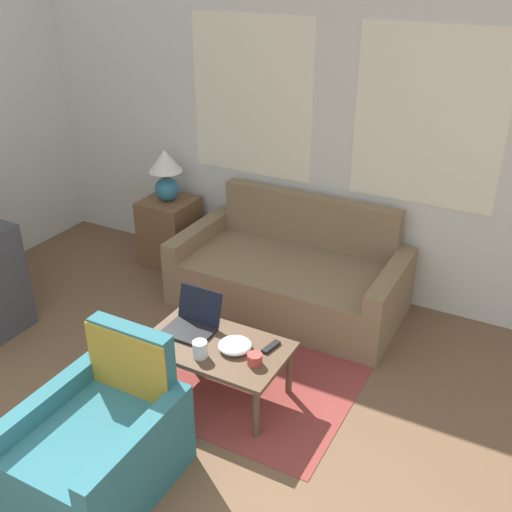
{
  "coord_description": "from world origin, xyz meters",
  "views": [
    {
      "loc": [
        1.57,
        -0.31,
        2.66
      ],
      "look_at": [
        -0.17,
        2.93,
        0.75
      ],
      "focal_mm": 42.0,
      "sensor_mm": 36.0,
      "label": 1
    }
  ],
  "objects_px": {
    "laptop": "(193,321)",
    "coffee_table": "(216,350)",
    "table_lamp": "(166,171)",
    "tv_remote": "(271,347)",
    "snack_bowl": "(235,345)",
    "couch": "(291,276)",
    "cup_yellow": "(255,359)",
    "cup_navy": "(200,349)",
    "armchair": "(102,444)"
  },
  "relations": [
    {
      "from": "armchair",
      "to": "snack_bowl",
      "type": "bearing_deg",
      "value": 71.53
    },
    {
      "from": "table_lamp",
      "to": "cup_yellow",
      "type": "distance_m",
      "value": 2.29
    },
    {
      "from": "laptop",
      "to": "snack_bowl",
      "type": "bearing_deg",
      "value": -10.51
    },
    {
      "from": "armchair",
      "to": "coffee_table",
      "type": "bearing_deg",
      "value": 79.07
    },
    {
      "from": "table_lamp",
      "to": "tv_remote",
      "type": "bearing_deg",
      "value": -37.03
    },
    {
      "from": "couch",
      "to": "armchair",
      "type": "height_order",
      "value": "couch"
    },
    {
      "from": "armchair",
      "to": "coffee_table",
      "type": "xyz_separation_m",
      "value": [
        0.18,
        0.91,
        0.1
      ]
    },
    {
      "from": "cup_yellow",
      "to": "snack_bowl",
      "type": "xyz_separation_m",
      "value": [
        -0.18,
        0.07,
        -0.01
      ]
    },
    {
      "from": "armchair",
      "to": "cup_navy",
      "type": "relative_size",
      "value": 7.8
    },
    {
      "from": "table_lamp",
      "to": "cup_navy",
      "type": "distance_m",
      "value": 2.12
    },
    {
      "from": "coffee_table",
      "to": "tv_remote",
      "type": "relative_size",
      "value": 5.99
    },
    {
      "from": "armchair",
      "to": "table_lamp",
      "type": "xyz_separation_m",
      "value": [
        -1.2,
        2.32,
        0.64
      ]
    },
    {
      "from": "laptop",
      "to": "coffee_table",
      "type": "bearing_deg",
      "value": -20.07
    },
    {
      "from": "cup_navy",
      "to": "snack_bowl",
      "type": "xyz_separation_m",
      "value": [
        0.15,
        0.17,
        -0.03
      ]
    },
    {
      "from": "coffee_table",
      "to": "laptop",
      "type": "bearing_deg",
      "value": 159.93
    },
    {
      "from": "cup_navy",
      "to": "cup_yellow",
      "type": "height_order",
      "value": "cup_navy"
    },
    {
      "from": "table_lamp",
      "to": "laptop",
      "type": "xyz_separation_m",
      "value": [
        1.14,
        -1.33,
        -0.44
      ]
    },
    {
      "from": "cup_yellow",
      "to": "tv_remote",
      "type": "height_order",
      "value": "cup_yellow"
    },
    {
      "from": "table_lamp",
      "to": "couch",
      "type": "bearing_deg",
      "value": -6.2
    },
    {
      "from": "couch",
      "to": "cup_navy",
      "type": "relative_size",
      "value": 16.84
    },
    {
      "from": "couch",
      "to": "coffee_table",
      "type": "relative_size",
      "value": 1.96
    },
    {
      "from": "couch",
      "to": "cup_navy",
      "type": "distance_m",
      "value": 1.44
    },
    {
      "from": "laptop",
      "to": "snack_bowl",
      "type": "xyz_separation_m",
      "value": [
        0.36,
        -0.07,
        -0.03
      ]
    },
    {
      "from": "couch",
      "to": "snack_bowl",
      "type": "bearing_deg",
      "value": -81.28
    },
    {
      "from": "armchair",
      "to": "snack_bowl",
      "type": "xyz_separation_m",
      "value": [
        0.31,
        0.92,
        0.17
      ]
    },
    {
      "from": "table_lamp",
      "to": "tv_remote",
      "type": "height_order",
      "value": "table_lamp"
    },
    {
      "from": "snack_bowl",
      "to": "couch",
      "type": "bearing_deg",
      "value": 98.72
    },
    {
      "from": "laptop",
      "to": "tv_remote",
      "type": "distance_m",
      "value": 0.56
    },
    {
      "from": "tv_remote",
      "to": "cup_yellow",
      "type": "bearing_deg",
      "value": -94.34
    },
    {
      "from": "table_lamp",
      "to": "coffee_table",
      "type": "bearing_deg",
      "value": -45.91
    },
    {
      "from": "laptop",
      "to": "snack_bowl",
      "type": "height_order",
      "value": "laptop"
    },
    {
      "from": "table_lamp",
      "to": "snack_bowl",
      "type": "xyz_separation_m",
      "value": [
        1.5,
        -1.4,
        -0.47
      ]
    },
    {
      "from": "coffee_table",
      "to": "laptop",
      "type": "distance_m",
      "value": 0.26
    },
    {
      "from": "tv_remote",
      "to": "cup_navy",
      "type": "bearing_deg",
      "value": -140.9
    },
    {
      "from": "tv_remote",
      "to": "table_lamp",
      "type": "bearing_deg",
      "value": 142.97
    },
    {
      "from": "armchair",
      "to": "table_lamp",
      "type": "height_order",
      "value": "table_lamp"
    },
    {
      "from": "couch",
      "to": "coffee_table",
      "type": "distance_m",
      "value": 1.28
    },
    {
      "from": "snack_bowl",
      "to": "tv_remote",
      "type": "xyz_separation_m",
      "value": [
        0.19,
        0.12,
        -0.02
      ]
    },
    {
      "from": "armchair",
      "to": "cup_yellow",
      "type": "height_order",
      "value": "armchair"
    },
    {
      "from": "couch",
      "to": "snack_bowl",
      "type": "xyz_separation_m",
      "value": [
        0.19,
        -1.26,
        0.17
      ]
    },
    {
      "from": "couch",
      "to": "laptop",
      "type": "bearing_deg",
      "value": -98.09
    },
    {
      "from": "cup_navy",
      "to": "tv_remote",
      "type": "bearing_deg",
      "value": 39.1
    },
    {
      "from": "couch",
      "to": "laptop",
      "type": "height_order",
      "value": "couch"
    },
    {
      "from": "cup_yellow",
      "to": "snack_bowl",
      "type": "relative_size",
      "value": 0.43
    },
    {
      "from": "tv_remote",
      "to": "coffee_table",
      "type": "bearing_deg",
      "value": -157.9
    },
    {
      "from": "armchair",
      "to": "coffee_table",
      "type": "height_order",
      "value": "armchair"
    },
    {
      "from": "snack_bowl",
      "to": "coffee_table",
      "type": "bearing_deg",
      "value": -172.99
    },
    {
      "from": "tv_remote",
      "to": "couch",
      "type": "bearing_deg",
      "value": 108.78
    },
    {
      "from": "couch",
      "to": "tv_remote",
      "type": "bearing_deg",
      "value": -71.22
    },
    {
      "from": "armchair",
      "to": "tv_remote",
      "type": "relative_size",
      "value": 5.43
    }
  ]
}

